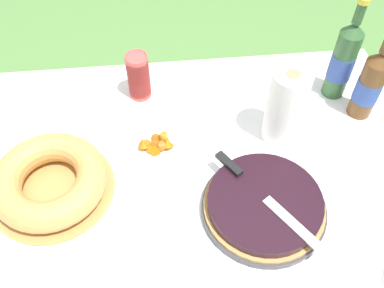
# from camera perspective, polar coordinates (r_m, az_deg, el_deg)

# --- Properties ---
(ground_plane) EXTENTS (16.00, 16.00, 0.00)m
(ground_plane) POSITION_cam_1_polar(r_m,az_deg,el_deg) (1.80, -3.25, -18.21)
(ground_plane) COLOR #568442
(garden_table) EXTENTS (1.57, 1.08, 0.68)m
(garden_table) POSITION_cam_1_polar(r_m,az_deg,el_deg) (1.24, -4.52, -8.05)
(garden_table) COLOR #A87A47
(garden_table) RESTS_ON ground_plane
(tablecloth) EXTENTS (1.58, 1.09, 0.10)m
(tablecloth) POSITION_cam_1_polar(r_m,az_deg,el_deg) (1.20, -4.66, -6.88)
(tablecloth) COLOR white
(tablecloth) RESTS_ON garden_table
(berry_tart) EXTENTS (0.33, 0.33, 0.06)m
(berry_tart) POSITION_cam_1_polar(r_m,az_deg,el_deg) (1.15, 9.60, -8.06)
(berry_tart) COLOR #38383D
(berry_tart) RESTS_ON tablecloth
(serving_knife) EXTENTS (0.23, 0.33, 0.01)m
(serving_knife) POSITION_cam_1_polar(r_m,az_deg,el_deg) (1.13, 8.77, -6.18)
(serving_knife) COLOR silver
(serving_knife) RESTS_ON berry_tart
(bundt_cake) EXTENTS (0.34, 0.34, 0.09)m
(bundt_cake) POSITION_cam_1_polar(r_m,az_deg,el_deg) (1.22, -18.45, -4.69)
(bundt_cake) COLOR #B78447
(bundt_cake) RESTS_ON tablecloth
(cup_stack) EXTENTS (0.07, 0.07, 0.16)m
(cup_stack) POSITION_cam_1_polar(r_m,az_deg,el_deg) (1.39, -7.15, 8.95)
(cup_stack) COLOR #E04C47
(cup_stack) RESTS_ON tablecloth
(cider_bottle_green) EXTENTS (0.07, 0.07, 0.35)m
(cider_bottle_green) POSITION_cam_1_polar(r_m,az_deg,el_deg) (1.43, 19.50, 10.50)
(cider_bottle_green) COLOR #2D562D
(cider_bottle_green) RESTS_ON tablecloth
(cider_bottle_amber) EXTENTS (0.08, 0.08, 0.32)m
(cider_bottle_amber) POSITION_cam_1_polar(r_m,az_deg,el_deg) (1.40, 22.65, 7.37)
(cider_bottle_amber) COLOR brown
(cider_bottle_amber) RESTS_ON tablecloth
(snack_plate_right) EXTENTS (0.20, 0.20, 0.05)m
(snack_plate_right) POSITION_cam_1_polar(r_m,az_deg,el_deg) (1.26, -4.58, -0.77)
(snack_plate_right) COLOR white
(snack_plate_right) RESTS_ON tablecloth
(paper_towel_roll) EXTENTS (0.11, 0.11, 0.25)m
(paper_towel_roll) POSITION_cam_1_polar(r_m,az_deg,el_deg) (1.25, 12.36, 4.92)
(paper_towel_roll) COLOR white
(paper_towel_roll) RESTS_ON tablecloth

